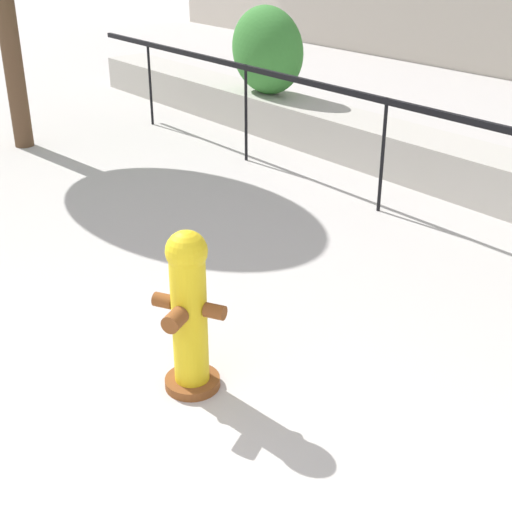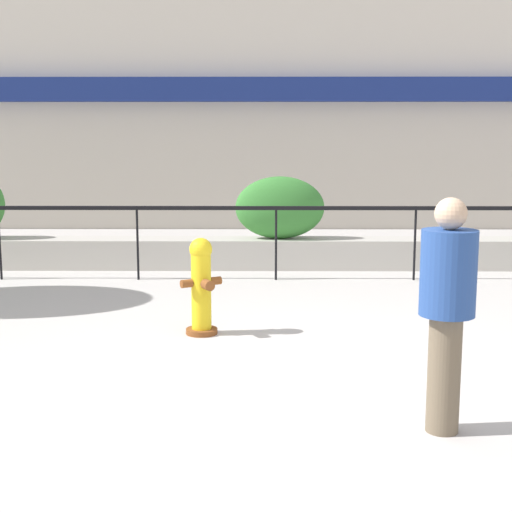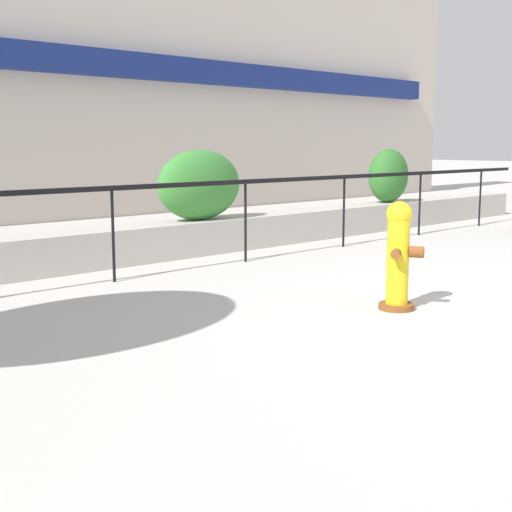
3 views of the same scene
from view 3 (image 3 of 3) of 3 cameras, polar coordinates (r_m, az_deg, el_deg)
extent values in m
cube|color=beige|center=(16.00, -19.27, 16.97)|extent=(30.00, 1.00, 8.00)
cube|color=navy|center=(15.31, -18.05, 14.99)|extent=(27.00, 0.36, 0.56)
cube|color=#B7B2A8|center=(10.78, -4.82, 1.54)|extent=(18.00, 0.70, 0.50)
cube|color=black|center=(9.87, -0.86, 5.97)|extent=(15.00, 0.05, 0.06)
cylinder|color=black|center=(8.61, -11.37, 1.72)|extent=(0.04, 0.04, 1.15)
cylinder|color=black|center=(9.91, -0.85, 2.82)|extent=(0.04, 0.04, 1.15)
cylinder|color=black|center=(11.47, 7.04, 3.59)|extent=(0.04, 0.04, 1.15)
cylinder|color=black|center=(13.19, 12.97, 4.12)|extent=(0.04, 0.04, 1.15)
cylinder|color=black|center=(15.03, 17.49, 4.49)|extent=(0.04, 0.04, 1.15)
ellipsoid|color=#387F33|center=(10.76, -4.53, 5.69)|extent=(1.50, 0.63, 1.05)
ellipsoid|color=#2D6B28|center=(14.24, 10.55, 6.33)|extent=(0.96, 0.65, 1.04)
cylinder|color=brown|center=(7.26, 11.16, -3.97)|extent=(0.48, 0.48, 0.06)
cylinder|color=gold|center=(7.18, 11.27, -0.42)|extent=(0.30, 0.30, 0.85)
sphere|color=gold|center=(7.12, 11.39, 3.31)|extent=(0.25, 0.25, 0.25)
cylinder|color=brown|center=(7.14, 12.73, 0.31)|extent=(0.17, 0.18, 0.11)
cylinder|color=brown|center=(6.99, 11.12, 0.18)|extent=(0.15, 0.14, 0.09)
cylinder|color=brown|center=(7.33, 11.46, 0.57)|extent=(0.15, 0.14, 0.09)
camera|label=1|loc=(9.24, 34.82, 14.19)|focal=50.00mm
camera|label=2|loc=(7.45, 76.53, 5.82)|focal=50.00mm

